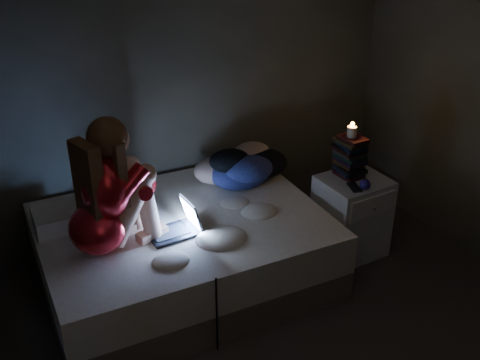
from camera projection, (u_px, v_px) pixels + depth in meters
wall_back at (182, 76)px, 4.42m from camera, size 3.60×0.02×2.60m
bed at (184, 251)px, 4.12m from camera, size 1.94×1.46×0.53m
pillow at (68, 216)px, 3.91m from camera, size 0.45×0.32×0.13m
woman at (93, 192)px, 3.43m from camera, size 0.63×0.51×0.89m
laptop at (172, 219)px, 3.77m from camera, size 0.36×0.27×0.24m
clothes_pile at (240, 165)px, 4.41m from camera, size 0.61×0.53×0.32m
nightstand at (351, 216)px, 4.44m from camera, size 0.51×0.46×0.64m
book_stack at (349, 156)px, 4.27m from camera, size 0.19×0.25×0.34m
candle at (352, 130)px, 4.17m from camera, size 0.07×0.07×0.08m
phone at (353, 187)px, 4.17m from camera, size 0.11×0.15×0.01m
blue_orb at (364, 185)px, 4.14m from camera, size 0.08×0.08×0.08m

